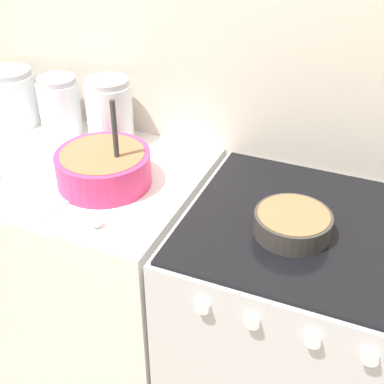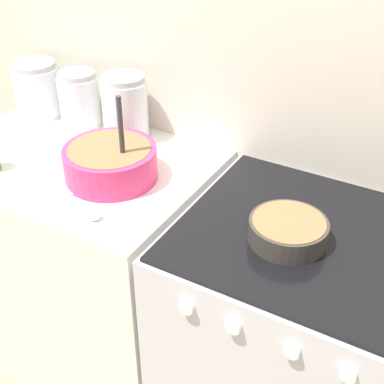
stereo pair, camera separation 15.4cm
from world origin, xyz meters
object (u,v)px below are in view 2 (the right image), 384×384
Objects in this scene: stove at (295,351)px; storage_jar_left at (38,93)px; baking_pan at (288,230)px; storage_jar_right at (125,112)px; mixing_bowl at (110,161)px; storage_jar_middle at (80,103)px.

stove is 4.50× the size of storage_jar_left.
baking_pan reaches higher than stove.
storage_jar_right is at bearing 164.34° from stove.
mixing_bowl reaches higher than storage_jar_left.
stove is 4.43× the size of baking_pan.
stove is at bearing 44.21° from baking_pan.
storage_jar_right reaches higher than storage_jar_left.
storage_jar_left is 0.88× the size of storage_jar_right.
stove is 1.15m from storage_jar_middle.
baking_pan is at bearing -13.44° from storage_jar_left.
mixing_bowl reaches higher than storage_jar_right.
baking_pan is 0.77m from storage_jar_right.
stove is 0.51m from baking_pan.
mixing_bowl is 1.40× the size of storage_jar_middle.
storage_jar_right is (-0.72, 0.27, 0.07)m from baking_pan.
stove is 3.18× the size of mixing_bowl.
baking_pan is (0.60, -0.02, -0.03)m from mixing_bowl.
baking_pan is at bearing -2.23° from mixing_bowl.
mixing_bowl is at bearing 177.77° from baking_pan.
baking_pan is 1.02× the size of storage_jar_left.
storage_jar_right is (-0.12, 0.25, 0.04)m from mixing_bowl.
storage_jar_middle is at bearing 142.67° from mixing_bowl.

